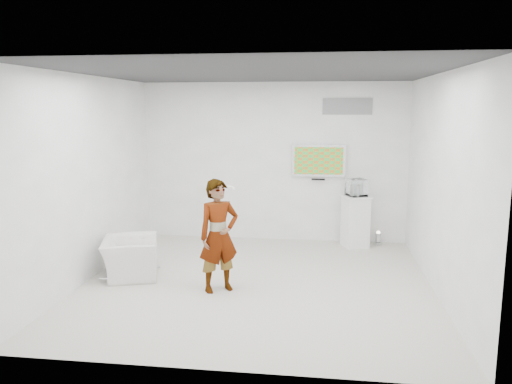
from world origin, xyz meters
TOP-DOWN VIEW (x-y plane):
  - room at (0.00, 0.00)m, footprint 5.01×5.01m
  - tv at (0.85, 2.45)m, footprint 1.00×0.08m
  - logo_decal at (1.35, 2.49)m, footprint 0.90×0.02m
  - person at (-0.48, -0.37)m, footprint 0.69×0.63m
  - armchair at (-1.94, 0.04)m, footprint 1.01×1.09m
  - pedestal at (1.54, 2.16)m, footprint 0.58×0.58m
  - floor_uplight at (1.98, 2.32)m, footprint 0.20×0.20m
  - vitrine at (1.54, 2.16)m, footprint 0.42×0.42m
  - console at (1.54, 2.16)m, footprint 0.06×0.16m
  - wii_remote at (-0.36, -0.10)m, footprint 0.14×0.13m

SIDE VIEW (x-z plane):
  - floor_uplight at x=1.98m, z-range 0.00..0.25m
  - armchair at x=-1.94m, z-range 0.00..0.58m
  - pedestal at x=1.54m, z-range 0.00..0.95m
  - person at x=-0.48m, z-range 0.00..1.57m
  - console at x=1.54m, z-range 0.95..1.16m
  - vitrine at x=1.54m, z-range 0.95..1.25m
  - wii_remote at x=-0.36m, z-range 1.40..1.44m
  - room at x=0.00m, z-range 0.00..3.00m
  - tv at x=0.85m, z-range 1.25..1.85m
  - logo_decal at x=1.35m, z-range 2.40..2.70m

